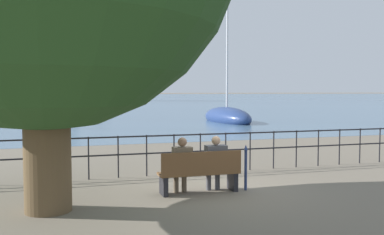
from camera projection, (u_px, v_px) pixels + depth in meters
ground_plane at (199, 192)px, 9.09m from camera, size 1000.00×1000.00×0.00m
harbor_water at (67, 97)px, 160.29m from camera, size 600.00×300.00×0.01m
park_bench at (200, 173)px, 9.01m from camera, size 1.74×0.45×0.90m
seated_person_left at (182, 163)px, 8.96m from camera, size 0.40×0.35×1.19m
seated_person_right at (215, 161)px, 9.18m from camera, size 0.45×0.35×1.20m
promenade_railing at (174, 148)px, 11.02m from camera, size 14.38×0.04×1.05m
closed_umbrella at (246, 165)px, 9.29m from camera, size 0.09×0.09×1.00m
sailboat_1 at (100, 107)px, 50.07m from camera, size 4.66×7.54×11.59m
sailboat_2 at (227, 117)px, 30.06m from camera, size 2.16×6.79×11.02m
harbor_lighthouse at (64, 60)px, 95.13m from camera, size 5.70×5.70×19.39m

